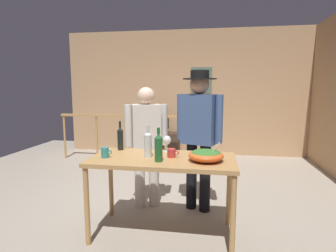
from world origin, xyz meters
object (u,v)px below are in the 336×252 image
at_px(salad_bowl, 206,155).
at_px(wine_glass, 167,141).
at_px(framed_picture, 201,80).
at_px(wine_bottle_dark, 120,138).
at_px(wine_bottle_clear, 148,144).
at_px(mug_teal, 105,152).
at_px(person_standing_left, 146,139).
at_px(person_standing_right, 199,128).
at_px(flat_screen_tv, 159,123).
at_px(serving_table, 163,166).
at_px(tv_console, 159,144).
at_px(wine_bottle_green, 159,147).
at_px(mug_red, 172,153).
at_px(stair_railing, 154,131).

distance_m(salad_bowl, wine_glass, 0.55).
bearing_deg(framed_picture, wine_bottle_dark, -102.77).
height_order(framed_picture, wine_bottle_clear, framed_picture).
bearing_deg(mug_teal, salad_bowl, 1.42).
bearing_deg(person_standing_left, person_standing_right, 159.50).
distance_m(wine_glass, person_standing_right, 0.51).
relative_size(flat_screen_tv, person_standing_left, 0.30).
bearing_deg(person_standing_right, wine_bottle_dark, 44.48).
height_order(serving_table, person_standing_right, person_standing_right).
height_order(serving_table, wine_glass, wine_glass).
relative_size(tv_console, wine_bottle_green, 2.77).
bearing_deg(wine_bottle_green, wine_glass, 88.30).
height_order(framed_picture, wine_glass, framed_picture).
bearing_deg(tv_console, wine_bottle_green, -78.85).
distance_m(mug_red, person_standing_left, 0.74).
relative_size(serving_table, mug_teal, 12.85).
distance_m(flat_screen_tv, salad_bowl, 3.51).
height_order(wine_bottle_clear, person_standing_right, person_standing_right).
distance_m(serving_table, wine_bottle_green, 0.27).
relative_size(wine_bottle_dark, person_standing_left, 0.21).
xyz_separation_m(wine_glass, wine_bottle_dark, (-0.53, -0.00, 0.01)).
bearing_deg(wine_bottle_dark, mug_teal, -96.12).
height_order(person_standing_left, person_standing_right, person_standing_right).
bearing_deg(wine_bottle_dark, person_standing_right, 23.97).
distance_m(framed_picture, salad_bowl, 3.73).
bearing_deg(tv_console, mug_teal, -87.96).
bearing_deg(mug_red, person_standing_right, 68.77).
bearing_deg(wine_glass, person_standing_left, 130.44).
relative_size(stair_railing, person_standing_right, 1.77).
relative_size(serving_table, person_standing_left, 0.95).
bearing_deg(wine_bottle_green, mug_red, 60.66).
relative_size(salad_bowl, wine_glass, 1.92).
xyz_separation_m(wine_glass, person_standing_right, (0.33, 0.38, 0.09)).
bearing_deg(tv_console, person_standing_left, -82.12).
distance_m(mug_teal, mug_red, 0.66).
xyz_separation_m(serving_table, salad_bowl, (0.43, -0.07, 0.15)).
bearing_deg(mug_red, flat_screen_tv, 103.49).
height_order(salad_bowl, wine_glass, salad_bowl).
bearing_deg(mug_teal, tv_console, 92.04).
height_order(flat_screen_tv, person_standing_left, person_standing_left).
xyz_separation_m(wine_glass, wine_bottle_green, (-0.01, -0.41, 0.01)).
bearing_deg(flat_screen_tv, serving_table, -78.02).
height_order(tv_console, wine_bottle_green, wine_bottle_green).
relative_size(mug_teal, mug_red, 0.93).
bearing_deg(mug_red, framed_picture, 87.83).
bearing_deg(mug_red, wine_bottle_green, -119.34).
bearing_deg(wine_bottle_green, stair_railing, 102.94).
bearing_deg(mug_teal, wine_bottle_clear, 10.75).
distance_m(flat_screen_tv, wine_bottle_clear, 3.32).
distance_m(wine_glass, wine_bottle_dark, 0.53).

